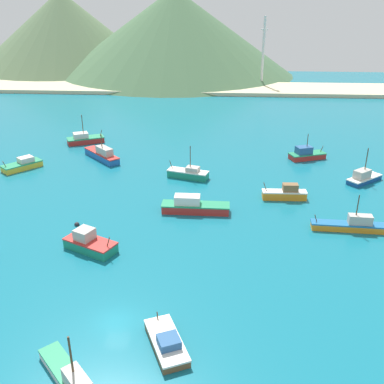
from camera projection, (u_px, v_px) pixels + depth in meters
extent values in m
cube|color=#146B7F|center=(156.00, 201.00, 73.36)|extent=(260.00, 280.00, 0.50)
cube|color=#198466|center=(188.00, 175.00, 81.97)|extent=(7.80, 4.34, 1.24)
cube|color=white|center=(188.00, 171.00, 81.68)|extent=(7.95, 4.42, 0.20)
cube|color=#B2ADA3|center=(193.00, 169.00, 81.17)|extent=(2.71, 2.32, 0.82)
cylinder|color=#4C3823|center=(171.00, 165.00, 82.43)|extent=(0.71, 0.32, 1.67)
cylinder|color=#4C3823|center=(190.00, 156.00, 80.35)|extent=(0.14, 0.14, 3.95)
cube|color=#1E5BA8|center=(102.00, 156.00, 91.32)|extent=(8.93, 9.24, 1.25)
cube|color=red|center=(101.00, 153.00, 91.03)|extent=(9.10, 9.43, 0.20)
cube|color=#B2ADA3|center=(104.00, 151.00, 89.76)|extent=(4.23, 4.33, 1.45)
cylinder|color=#4C3823|center=(101.00, 140.00, 89.57)|extent=(0.19, 0.19, 2.50)
cube|color=gold|center=(22.00, 166.00, 86.23)|extent=(6.96, 7.38, 1.04)
cube|color=#238C5B|center=(22.00, 163.00, 85.98)|extent=(7.09, 7.53, 0.20)
cube|color=beige|center=(26.00, 159.00, 86.33)|extent=(3.37, 3.43, 0.98)
cylinder|color=#4C3823|center=(4.00, 165.00, 83.59)|extent=(0.49, 0.54, 1.41)
cube|color=brown|center=(166.00, 343.00, 42.50)|extent=(5.12, 7.18, 0.73)
cube|color=white|center=(166.00, 340.00, 42.31)|extent=(5.22, 7.32, 0.20)
cube|color=#28568C|center=(169.00, 341.00, 41.38)|extent=(2.59, 2.55, 0.82)
cylinder|color=#4C3823|center=(158.00, 317.00, 44.72)|extent=(0.30, 0.47, 1.00)
cube|color=#198466|center=(91.00, 246.00, 58.63)|extent=(7.60, 5.76, 1.23)
cube|color=red|center=(90.00, 241.00, 58.34)|extent=(7.75, 5.88, 0.20)
cube|color=#B2ADA3|center=(84.00, 234.00, 58.41)|extent=(2.97, 2.98, 1.44)
cylinder|color=#4C3823|center=(108.00, 242.00, 56.58)|extent=(0.68, 0.42, 1.66)
cube|color=orange|center=(284.00, 195.00, 73.43)|extent=(7.23, 2.03, 1.23)
cube|color=white|center=(284.00, 191.00, 73.14)|extent=(7.37, 2.07, 0.20)
cube|color=brown|center=(290.00, 188.00, 72.82)|extent=(2.53, 1.43, 1.25)
cylinder|color=#4C3823|center=(265.00, 187.00, 72.94)|extent=(0.71, 0.14, 1.66)
cube|color=red|center=(307.00, 156.00, 91.60)|extent=(7.81, 5.17, 1.04)
cube|color=#238C5B|center=(307.00, 153.00, 91.34)|extent=(7.96, 5.27, 0.20)
cube|color=#28568C|center=(304.00, 150.00, 90.76)|extent=(3.67, 3.05, 1.48)
cylinder|color=#4C3823|center=(322.00, 149.00, 91.95)|extent=(0.62, 0.33, 1.41)
cylinder|color=#4C3823|center=(308.00, 140.00, 90.09)|extent=(0.15, 0.15, 2.66)
cube|color=#14478C|center=(364.00, 180.00, 80.28)|extent=(7.13, 6.45, 0.76)
cube|color=white|center=(364.00, 177.00, 80.08)|extent=(7.27, 6.58, 0.20)
cube|color=#B2ADA3|center=(362.00, 174.00, 79.26)|extent=(3.49, 3.32, 1.52)
cylinder|color=#4C3823|center=(367.00, 159.00, 78.46)|extent=(0.18, 0.18, 3.96)
cube|color=red|center=(196.00, 208.00, 68.99)|extent=(10.40, 2.70, 1.18)
cube|color=#238C5B|center=(196.00, 204.00, 68.71)|extent=(10.61, 2.76, 0.20)
cube|color=silver|center=(187.00, 200.00, 68.48)|extent=(3.96, 1.99, 1.37)
cube|color=silver|center=(72.00, 384.00, 38.09)|extent=(8.29, 8.74, 0.70)
cube|color=#238C5B|center=(72.00, 380.00, 37.90)|extent=(8.46, 8.91, 0.20)
cube|color=#B2ADA3|center=(77.00, 382.00, 36.67)|extent=(3.17, 3.27, 1.44)
cylinder|color=#4C3823|center=(71.00, 354.00, 36.08)|extent=(0.19, 0.19, 3.66)
cube|color=orange|center=(349.00, 227.00, 63.68)|extent=(10.77, 2.39, 0.91)
cube|color=#1E669E|center=(350.00, 224.00, 63.46)|extent=(10.98, 2.44, 0.20)
cube|color=#B2ADA3|center=(360.00, 219.00, 63.00)|extent=(3.34, 1.54, 1.36)
cylinder|color=#4C3823|center=(316.00, 219.00, 63.77)|extent=(0.55, 0.15, 1.23)
cylinder|color=#4C3823|center=(358.00, 205.00, 62.16)|extent=(0.16, 0.16, 3.12)
cube|color=red|center=(86.00, 140.00, 101.51)|extent=(8.60, 6.28, 1.14)
cube|color=#238C5B|center=(85.00, 138.00, 101.24)|extent=(8.78, 6.41, 0.20)
cube|color=beige|center=(81.00, 135.00, 100.63)|extent=(3.91, 3.50, 1.15)
cylinder|color=#4C3823|center=(101.00, 133.00, 102.17)|extent=(0.65, 0.39, 1.54)
cylinder|color=#4C3823|center=(82.00, 124.00, 99.78)|extent=(0.16, 0.16, 4.11)
sphere|color=#232328|center=(77.00, 225.00, 65.08)|extent=(0.75, 0.75, 0.75)
cube|color=beige|center=(193.00, 88.00, 159.01)|extent=(247.00, 21.43, 1.20)
cone|color=#56704C|center=(64.00, 31.00, 197.95)|extent=(82.60, 82.60, 33.34)
cone|color=#476B47|center=(175.00, 32.00, 185.48)|extent=(100.64, 100.64, 34.16)
cylinder|color=silver|center=(263.00, 53.00, 157.85)|extent=(0.94, 0.94, 24.66)
cylinder|color=silver|center=(265.00, 29.00, 154.64)|extent=(2.47, 0.47, 0.47)
cylinder|color=silver|center=(264.00, 44.00, 156.65)|extent=(0.47, 1.97, 0.47)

